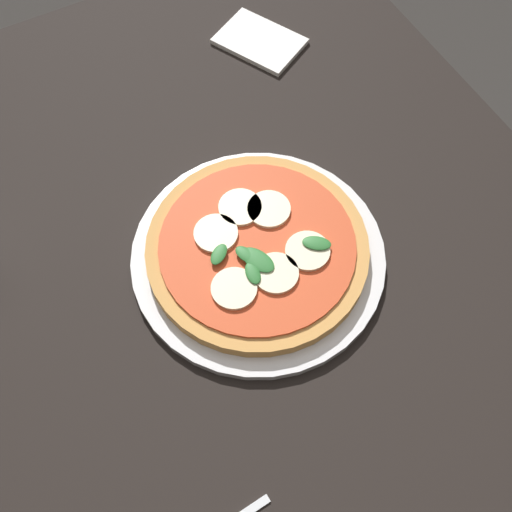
% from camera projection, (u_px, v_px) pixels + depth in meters
% --- Properties ---
extents(ground_plane, '(6.00, 6.00, 0.00)m').
position_uv_depth(ground_plane, '(277.00, 445.00, 1.42)').
color(ground_plane, '#2D2B28').
extents(dining_table, '(1.33, 0.86, 0.72)m').
position_uv_depth(dining_table, '(290.00, 346.00, 0.88)').
color(dining_table, black).
rests_on(dining_table, ground_plane).
extents(serving_tray, '(0.33, 0.33, 0.01)m').
position_uv_depth(serving_tray, '(256.00, 257.00, 0.82)').
color(serving_tray, silver).
rests_on(serving_tray, dining_table).
extents(pizza, '(0.28, 0.28, 0.03)m').
position_uv_depth(pizza, '(257.00, 249.00, 0.81)').
color(pizza, tan).
rests_on(pizza, serving_tray).
extents(napkin, '(0.16, 0.14, 0.01)m').
position_uv_depth(napkin, '(260.00, 41.00, 1.01)').
color(napkin, white).
rests_on(napkin, dining_table).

